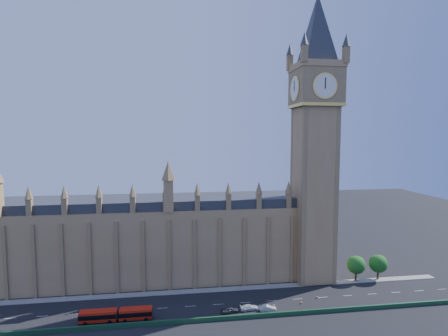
{
  "coord_description": "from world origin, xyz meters",
  "views": [
    {
      "loc": [
        -7.88,
        -96.44,
        48.51
      ],
      "look_at": [
        7.14,
        10.0,
        38.79
      ],
      "focal_mm": 28.0,
      "sensor_mm": 36.0,
      "label": 1
    }
  ],
  "objects": [
    {
      "name": "car_silver",
      "position": [
        17.32,
        -5.86,
        0.77
      ],
      "size": [
        4.85,
        2.22,
        1.54
      ],
      "primitive_type": "imported",
      "rotation": [
        0.0,
        0.0,
        1.44
      ],
      "color": "#B4B7BC",
      "rests_on": "ground"
    },
    {
      "name": "tree_east_far",
      "position": [
        60.22,
        10.08,
        5.64
      ],
      "size": [
        6.0,
        6.0,
        8.5
      ],
      "color": "#382619",
      "rests_on": "ground"
    },
    {
      "name": "palace_westminster",
      "position": [
        -25.0,
        22.0,
        13.86
      ],
      "size": [
        120.0,
        20.0,
        28.0
      ],
      "color": "#977349",
      "rests_on": "ground"
    },
    {
      "name": "cone_c",
      "position": [
        19.63,
        -3.85,
        0.39
      ],
      "size": [
        0.62,
        0.62,
        0.8
      ],
      "rotation": [
        0.0,
        0.0,
        0.28
      ],
      "color": "black",
      "rests_on": "ground"
    },
    {
      "name": "red_bus",
      "position": [
        -23.71,
        -5.4,
        1.67
      ],
      "size": [
        18.6,
        3.0,
        3.16
      ],
      "rotation": [
        0.0,
        0.0,
        -0.0
      ],
      "color": "red",
      "rests_on": "ground"
    },
    {
      "name": "cone_b",
      "position": [
        19.47,
        -3.52,
        0.31
      ],
      "size": [
        0.51,
        0.51,
        0.62
      ],
      "rotation": [
        0.0,
        0.0,
        0.36
      ],
      "color": "black",
      "rests_on": "ground"
    },
    {
      "name": "tree_east_near",
      "position": [
        52.22,
        10.08,
        5.64
      ],
      "size": [
        6.0,
        6.0,
        8.5
      ],
      "color": "#382619",
      "rests_on": "ground"
    },
    {
      "name": "cone_d",
      "position": [
        34.0,
        -0.45,
        0.37
      ],
      "size": [
        0.61,
        0.61,
        0.75
      ],
      "rotation": [
        0.0,
        0.0,
        0.37
      ],
      "color": "black",
      "rests_on": "ground"
    },
    {
      "name": "bridge_parapet",
      "position": [
        0.0,
        -9.0,
        0.6
      ],
      "size": [
        160.0,
        0.6,
        1.2
      ],
      "primitive_type": "cube",
      "color": "#1E4C2D",
      "rests_on": "ground"
    },
    {
      "name": "cone_a",
      "position": [
        28.05,
        -3.06,
        0.39
      ],
      "size": [
        0.65,
        0.65,
        0.8
      ],
      "rotation": [
        0.0,
        0.0,
        -0.37
      ],
      "color": "black",
      "rests_on": "ground"
    },
    {
      "name": "car_grey",
      "position": [
        6.61,
        -5.2,
        0.8
      ],
      "size": [
        4.89,
        2.46,
        1.6
      ],
      "primitive_type": "imported",
      "rotation": [
        0.0,
        0.0,
        1.7
      ],
      "color": "#3B3D42",
      "rests_on": "ground"
    },
    {
      "name": "elizabeth_tower",
      "position": [
        38.0,
        13.99,
        54.56
      ],
      "size": [
        20.59,
        20.59,
        105.0
      ],
      "color": "#977349",
      "rests_on": "ground"
    },
    {
      "name": "kerb_north",
      "position": [
        0.0,
        9.5,
        0.08
      ],
      "size": [
        160.0,
        3.0,
        0.16
      ],
      "primitive_type": "cube",
      "color": "gray",
      "rests_on": "ground"
    },
    {
      "name": "car_white",
      "position": [
        12.22,
        -4.56,
        0.76
      ],
      "size": [
        5.44,
        2.77,
        1.51
      ],
      "primitive_type": "imported",
      "rotation": [
        0.0,
        0.0,
        1.7
      ],
      "color": "silver",
      "rests_on": "ground"
    },
    {
      "name": "ground",
      "position": [
        0.0,
        0.0,
        0.0
      ],
      "size": [
        400.0,
        400.0,
        0.0
      ],
      "primitive_type": "plane",
      "color": "black",
      "rests_on": "ground"
    }
  ]
}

